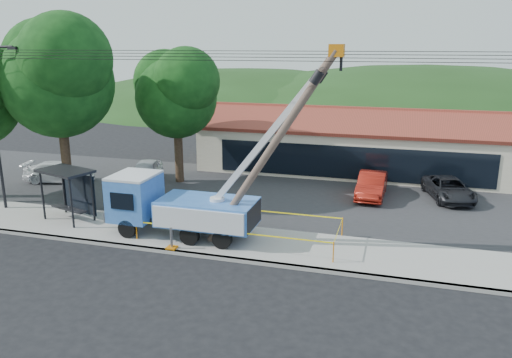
{
  "coord_description": "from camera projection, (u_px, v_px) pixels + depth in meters",
  "views": [
    {
      "loc": [
        6.97,
        -16.66,
        9.05
      ],
      "look_at": [
        0.67,
        5.0,
        2.92
      ],
      "focal_mm": 35.0,
      "sensor_mm": 36.0,
      "label": 1
    }
  ],
  "objects": [
    {
      "name": "ground",
      "position": [
        204.0,
        281.0,
        19.69
      ],
      "size": [
        120.0,
        120.0,
        0.0
      ],
      "primitive_type": "plane",
      "color": "black",
      "rests_on": "ground"
    },
    {
      "name": "hill_center",
      "position": [
        424.0,
        113.0,
        67.96
      ],
      "size": [
        89.6,
        64.0,
        32.0
      ],
      "primitive_type": "ellipsoid",
      "color": "#1A3714",
      "rests_on": "ground"
    },
    {
      "name": "hill_west",
      "position": [
        249.0,
        106.0,
        74.7
      ],
      "size": [
        78.4,
        56.0,
        28.0
      ],
      "primitive_type": "ellipsoid",
      "color": "#1A3714",
      "rests_on": "ground"
    },
    {
      "name": "car_red",
      "position": [
        371.0,
        198.0,
        30.22
      ],
      "size": [
        1.71,
        4.51,
        1.47
      ],
      "primitive_type": "imported",
      "rotation": [
        0.0,
        0.0,
        -0.03
      ],
      "color": "maroon",
      "rests_on": "ground"
    },
    {
      "name": "sidewalk",
      "position": [
        236.0,
        242.0,
        23.37
      ],
      "size": [
        60.0,
        4.0,
        0.15
      ],
      "primitive_type": "cube",
      "color": "#A4A099",
      "rests_on": "ground"
    },
    {
      "name": "car_dark",
      "position": [
        447.0,
        201.0,
        29.78
      ],
      "size": [
        3.24,
        5.01,
        1.28
      ],
      "primitive_type": "imported",
      "rotation": [
        0.0,
        0.0,
        0.26
      ],
      "color": "black",
      "rests_on": "ground"
    },
    {
      "name": "utility_truck",
      "position": [
        179.0,
        204.0,
        23.7
      ],
      "size": [
        10.93,
        3.82,
        8.89
      ],
      "color": "black",
      "rests_on": "ground"
    },
    {
      "name": "car_white",
      "position": [
        61.0,
        183.0,
        33.54
      ],
      "size": [
        4.91,
        2.91,
        1.33
      ],
      "primitive_type": "imported",
      "rotation": [
        0.0,
        0.0,
        1.81
      ],
      "color": "white",
      "rests_on": "ground"
    },
    {
      "name": "leaning_pole",
      "position": [
        274.0,
        144.0,
        21.31
      ],
      "size": [
        5.82,
        1.9,
        8.83
      ],
      "color": "brown",
      "rests_on": "ground"
    },
    {
      "name": "caution_tape",
      "position": [
        240.0,
        224.0,
        23.55
      ],
      "size": [
        9.29,
        3.2,
        0.92
      ],
      "color": "orange",
      "rests_on": "ground"
    },
    {
      "name": "car_silver",
      "position": [
        146.0,
        183.0,
        33.47
      ],
      "size": [
        2.73,
        4.57,
        1.46
      ],
      "primitive_type": "imported",
      "rotation": [
        0.0,
        0.0,
        0.25
      ],
      "color": "silver",
      "rests_on": "ground"
    },
    {
      "name": "strip_mall",
      "position": [
        356.0,
        145.0,
        36.63
      ],
      "size": [
        22.5,
        8.53,
        4.67
      ],
      "color": "beige",
      "rests_on": "ground"
    },
    {
      "name": "parking_lot",
      "position": [
        277.0,
        195.0,
        30.79
      ],
      "size": [
        60.0,
        12.0,
        0.1
      ],
      "primitive_type": "cube",
      "color": "#28282B",
      "rests_on": "ground"
    },
    {
      "name": "bus_shelter",
      "position": [
        69.0,
        182.0,
        25.75
      ],
      "size": [
        3.16,
        2.45,
        2.69
      ],
      "rotation": [
        0.0,
        0.0,
        -0.3
      ],
      "color": "black",
      "rests_on": "ground"
    },
    {
      "name": "tree_lot",
      "position": [
        176.0,
        90.0,
        31.99
      ],
      "size": [
        6.3,
        5.6,
        8.94
      ],
      "color": "#332316",
      "rests_on": "ground"
    },
    {
      "name": "curb",
      "position": [
        222.0,
        258.0,
        21.61
      ],
      "size": [
        60.0,
        0.25,
        0.15
      ],
      "primitive_type": "cube",
      "color": "#A4A099",
      "rests_on": "ground"
    },
    {
      "name": "tree_west_near",
      "position": [
        57.0,
        72.0,
        28.36
      ],
      "size": [
        7.56,
        6.72,
        10.8
      ],
      "color": "#332316",
      "rests_on": "ground"
    }
  ]
}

